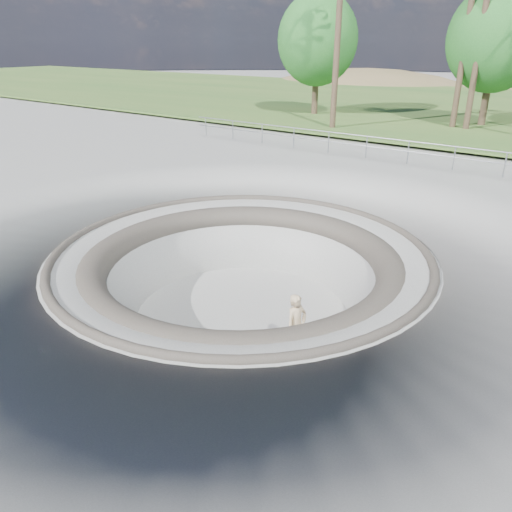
% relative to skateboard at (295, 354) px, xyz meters
% --- Properties ---
extents(ground, '(180.00, 180.00, 0.00)m').
position_rel_skateboard_xyz_m(ground, '(-2.39, 0.95, 1.83)').
color(ground, '#A6A5A1').
rests_on(ground, ground).
extents(skate_bowl, '(14.00, 14.00, 4.10)m').
position_rel_skateboard_xyz_m(skate_bowl, '(-2.39, 0.95, 0.00)').
color(skate_bowl, '#A6A5A1').
rests_on(skate_bowl, ground).
extents(safety_railing, '(25.00, 0.06, 1.03)m').
position_rel_skateboard_xyz_m(safety_railing, '(-2.39, 12.95, 2.52)').
color(safety_railing, gray).
rests_on(safety_railing, ground).
extents(skateboard, '(0.88, 0.35, 0.09)m').
position_rel_skateboard_xyz_m(skateboard, '(0.00, 0.00, 0.00)').
color(skateboard, olive).
rests_on(skateboard, ground).
extents(skater, '(0.52, 0.67, 1.62)m').
position_rel_skateboard_xyz_m(skater, '(0.00, -0.00, 0.83)').
color(skater, tan).
rests_on(skater, skateboard).
extents(bushy_tree_left, '(5.66, 5.15, 8.17)m').
position_rel_skateboard_xyz_m(bushy_tree_left, '(-13.59, 23.88, 7.07)').
color(bushy_tree_left, brown).
rests_on(bushy_tree_left, ground).
extents(bushy_tree_mid, '(5.75, 5.23, 8.29)m').
position_rel_skateboard_xyz_m(bushy_tree_mid, '(-2.44, 25.78, 7.15)').
color(bushy_tree_mid, brown).
rests_on(bushy_tree_mid, ground).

